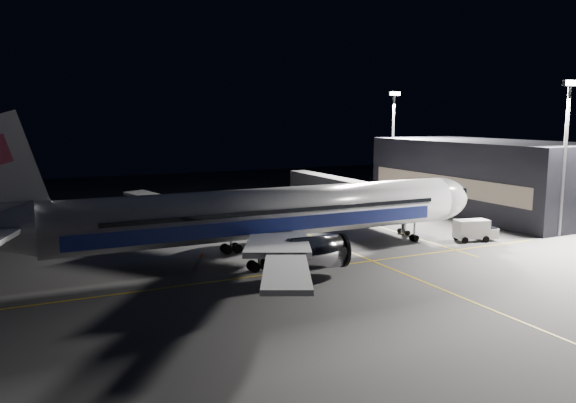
# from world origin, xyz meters

# --- Properties ---
(ground) EXTENTS (200.00, 200.00, 0.00)m
(ground) POSITION_xyz_m (0.00, 0.00, 0.00)
(ground) COLOR #4C4C4F
(ground) RESTS_ON ground
(guide_line_main) EXTENTS (0.25, 80.00, 0.01)m
(guide_line_main) POSITION_xyz_m (10.00, 0.00, 0.01)
(guide_line_main) COLOR gold
(guide_line_main) RESTS_ON ground
(guide_line_cross) EXTENTS (70.00, 0.25, 0.01)m
(guide_line_cross) POSITION_xyz_m (0.00, -6.00, 0.01)
(guide_line_cross) COLOR gold
(guide_line_cross) RESTS_ON ground
(guide_line_side) EXTENTS (0.25, 40.00, 0.01)m
(guide_line_side) POSITION_xyz_m (22.00, 10.00, 0.01)
(guide_line_side) COLOR gold
(guide_line_side) RESTS_ON ground
(airliner) EXTENTS (61.48, 54.22, 16.64)m
(airliner) POSITION_xyz_m (-1.08, 0.00, 5.16)
(airliner) COLOR silver
(airliner) RESTS_ON ground
(terminal) EXTENTS (18.12, 40.00, 12.00)m
(terminal) POSITION_xyz_m (45.98, 14.00, 6.00)
(terminal) COLOR black
(terminal) RESTS_ON ground
(jet_bridge) EXTENTS (3.60, 34.40, 6.30)m
(jet_bridge) POSITION_xyz_m (22.00, 18.06, 4.58)
(jet_bridge) COLOR #B2B2B7
(jet_bridge) RESTS_ON ground
(floodlight_mast_north) EXTENTS (2.40, 0.68, 20.70)m
(floodlight_mast_north) POSITION_xyz_m (40.00, 31.99, 12.37)
(floodlight_mast_north) COLOR #59595E
(floodlight_mast_north) RESTS_ON ground
(floodlight_mast_south) EXTENTS (2.40, 0.67, 20.70)m
(floodlight_mast_south) POSITION_xyz_m (40.00, -6.01, 12.37)
(floodlight_mast_south) COLOR #59595E
(floodlight_mast_south) RESTS_ON ground
(service_truck) EXTENTS (5.85, 3.38, 2.82)m
(service_truck) POSITION_xyz_m (27.73, -3.19, 1.51)
(service_truck) COLOR silver
(service_truck) RESTS_ON ground
(baggage_tug) EXTENTS (2.72, 2.35, 1.73)m
(baggage_tug) POSITION_xyz_m (1.85, 21.99, 0.80)
(baggage_tug) COLOR black
(baggage_tug) RESTS_ON ground
(safety_cone_a) EXTENTS (0.43, 0.43, 0.64)m
(safety_cone_a) POSITION_xyz_m (-6.51, 14.00, 0.32)
(safety_cone_a) COLOR #FF590A
(safety_cone_a) RESTS_ON ground
(safety_cone_b) EXTENTS (0.42, 0.42, 0.64)m
(safety_cone_b) POSITION_xyz_m (0.22, 6.72, 0.32)
(safety_cone_b) COLOR #FF590A
(safety_cone_b) RESTS_ON ground
(safety_cone_c) EXTENTS (0.41, 0.41, 0.62)m
(safety_cone_c) POSITION_xyz_m (-6.68, 4.00, 0.31)
(safety_cone_c) COLOR #FF590A
(safety_cone_c) RESTS_ON ground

